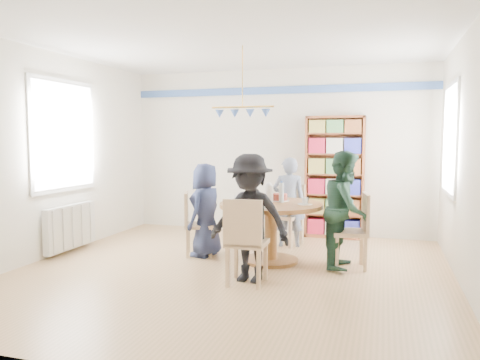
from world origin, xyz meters
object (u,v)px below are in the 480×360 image
at_px(chair_left, 194,221).
at_px(bookshelf, 335,178).
at_px(chair_far, 289,211).
at_px(person_far, 289,202).
at_px(person_near, 250,218).
at_px(dining_table, 271,218).
at_px(person_left, 206,210).
at_px(chair_near, 245,238).
at_px(radiator, 71,227).
at_px(chair_right, 356,227).
at_px(person_right, 346,210).

distance_m(chair_left, bookshelf, 2.44).
relative_size(chair_far, person_far, 0.69).
distance_m(person_far, person_near, 1.80).
xyz_separation_m(dining_table, person_left, (-0.90, 0.04, 0.06)).
height_order(chair_left, chair_far, chair_far).
bearing_deg(person_left, chair_near, 48.02).
relative_size(radiator, chair_left, 1.18).
relative_size(radiator, dining_table, 0.77).
relative_size(chair_left, chair_near, 0.91).
bearing_deg(dining_table, person_near, -91.93).
bearing_deg(radiator, chair_right, 4.78).
xyz_separation_m(chair_near, person_right, (0.95, 1.06, 0.19)).
distance_m(person_left, bookshelf, 2.30).
distance_m(dining_table, chair_far, 1.06).
distance_m(chair_near, person_near, 0.25).
height_order(chair_right, chair_near, chair_near).
bearing_deg(person_right, person_near, 136.73).
xyz_separation_m(radiator, person_far, (2.81, 1.23, 0.30)).
xyz_separation_m(chair_right, person_right, (-0.13, -0.01, 0.21)).
bearing_deg(dining_table, bookshelf, 70.70).
height_order(chair_left, person_left, person_left).
xyz_separation_m(dining_table, chair_right, (1.05, 0.02, -0.06)).
height_order(person_near, bookshelf, bookshelf).
bearing_deg(radiator, bookshelf, 31.15).
distance_m(dining_table, chair_left, 1.07).
relative_size(dining_table, person_far, 1.00).
bearing_deg(person_near, chair_near, -83.87).
height_order(chair_left, bookshelf, bookshelf).
bearing_deg(person_near, dining_table, 94.82).
bearing_deg(chair_far, person_left, -132.38).
bearing_deg(person_near, person_right, 49.76).
relative_size(person_far, person_near, 0.93).
bearing_deg(chair_left, person_left, 4.45).
relative_size(chair_far, person_right, 0.63).
distance_m(chair_left, person_left, 0.22).
xyz_separation_m(dining_table, chair_left, (-1.06, 0.03, -0.09)).
relative_size(person_left, bookshelf, 0.65).
height_order(person_left, person_right, person_right).
bearing_deg(chair_right, dining_table, -178.78).
bearing_deg(dining_table, chair_right, 1.22).
relative_size(chair_right, person_near, 0.65).
xyz_separation_m(chair_left, chair_right, (2.11, -0.01, 0.03)).
distance_m(chair_far, person_left, 1.38).
distance_m(chair_left, person_near, 1.39).
relative_size(chair_right, chair_far, 1.02).
bearing_deg(bookshelf, person_left, -131.56).
relative_size(dining_table, person_right, 0.92).
bearing_deg(person_left, dining_table, 96.64).
xyz_separation_m(chair_far, person_left, (-0.93, -1.02, 0.13)).
distance_m(radiator, chair_right, 3.83).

